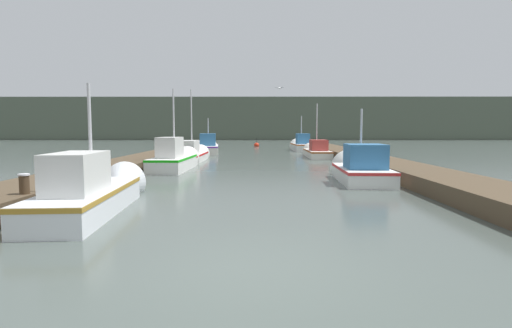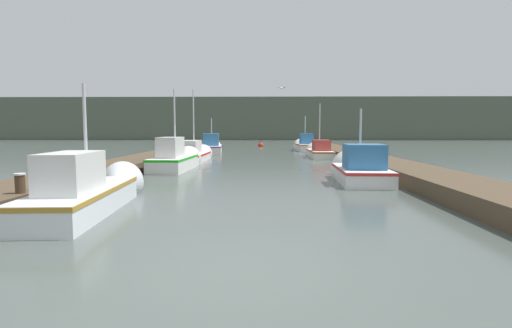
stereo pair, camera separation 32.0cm
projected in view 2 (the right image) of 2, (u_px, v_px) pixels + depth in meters
ground_plane at (237, 270)px, 5.72m from camera, size 200.00×200.00×0.00m
dock_left at (144, 161)px, 21.77m from camera, size 2.22×40.00×0.51m
dock_right at (373, 161)px, 21.49m from camera, size 2.22×40.00×0.51m
distant_shore_ridge at (263, 119)px, 77.80m from camera, size 120.00×16.00×7.58m
fishing_boat_0 at (91, 190)px, 10.08m from camera, size 1.80×5.87×3.47m
fishing_boat_1 at (359, 169)px, 15.47m from camera, size 1.90×4.77×3.29m
fishing_boat_2 at (177, 159)px, 20.06m from camera, size 1.70×5.42×4.34m
fishing_boat_3 at (195, 154)px, 24.98m from camera, size 1.52×6.10×4.83m
fishing_boat_4 at (319, 151)px, 28.69m from camera, size 1.48×5.90×4.21m
fishing_boat_5 at (212, 147)px, 33.16m from camera, size 2.13×6.07×3.30m
fishing_boat_6 at (304, 145)px, 37.03m from camera, size 1.73×5.49×3.57m
mooring_piling_0 at (21, 194)px, 9.33m from camera, size 0.25×0.25×0.99m
mooring_piling_1 at (179, 152)px, 26.75m from camera, size 0.26×0.26×0.95m
channel_buoy at (261, 145)px, 44.94m from camera, size 0.58×0.58×1.08m
seagull_lead at (282, 88)px, 24.70m from camera, size 0.55×0.34×0.12m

